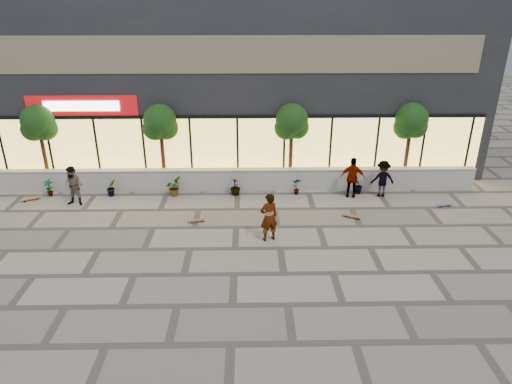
{
  "coord_description": "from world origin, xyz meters",
  "views": [
    {
      "loc": [
        0.49,
        -12.62,
        8.44
      ],
      "look_at": [
        0.79,
        3.75,
        1.3
      ],
      "focal_mm": 32.0,
      "sensor_mm": 36.0,
      "label": 1
    }
  ],
  "objects_px": {
    "tree_mideast": "(292,124)",
    "skater_right_far": "(382,179)",
    "skater_center": "(269,217)",
    "tree_east": "(411,123)",
    "skater_right_near": "(353,178)",
    "skateboard_right_near": "(352,216)",
    "tree_midwest": "(160,124)",
    "skater_left": "(74,186)",
    "skateboard_left": "(31,199)",
    "tree_west": "(39,125)",
    "skateboard_center": "(196,220)",
    "skateboard_right_far": "(444,205)"
  },
  "relations": [
    {
      "from": "skater_center",
      "to": "skateboard_left",
      "type": "xyz_separation_m",
      "value": [
        -10.42,
        3.73,
        -0.85
      ]
    },
    {
      "from": "skater_left",
      "to": "skateboard_center",
      "type": "height_order",
      "value": "skater_left"
    },
    {
      "from": "tree_east",
      "to": "skateboard_right_near",
      "type": "distance_m",
      "value": 5.71
    },
    {
      "from": "skateboard_left",
      "to": "tree_midwest",
      "type": "bearing_deg",
      "value": -11.97
    },
    {
      "from": "skater_left",
      "to": "skater_right_near",
      "type": "height_order",
      "value": "skater_right_near"
    },
    {
      "from": "skater_right_far",
      "to": "skateboard_right_far",
      "type": "height_order",
      "value": "skater_right_far"
    },
    {
      "from": "tree_midwest",
      "to": "skateboard_left",
      "type": "height_order",
      "value": "tree_midwest"
    },
    {
      "from": "skateboard_center",
      "to": "skateboard_right_far",
      "type": "xyz_separation_m",
      "value": [
        10.57,
        1.29,
        0.0
      ]
    },
    {
      "from": "skater_left",
      "to": "skateboard_right_near",
      "type": "relative_size",
      "value": 2.14
    },
    {
      "from": "skater_right_near",
      "to": "skater_right_far",
      "type": "bearing_deg",
      "value": -163.47
    },
    {
      "from": "skater_right_far",
      "to": "skater_right_near",
      "type": "bearing_deg",
      "value": 1.85
    },
    {
      "from": "tree_mideast",
      "to": "skater_right_near",
      "type": "relative_size",
      "value": 2.1
    },
    {
      "from": "skateboard_left",
      "to": "tree_east",
      "type": "bearing_deg",
      "value": -22.96
    },
    {
      "from": "skateboard_left",
      "to": "skateboard_right_far",
      "type": "relative_size",
      "value": 1.11
    },
    {
      "from": "skater_center",
      "to": "skater_right_far",
      "type": "xyz_separation_m",
      "value": [
        5.27,
        3.91,
        -0.1
      ]
    },
    {
      "from": "skateboard_left",
      "to": "skateboard_right_near",
      "type": "bearing_deg",
      "value": -36.72
    },
    {
      "from": "skater_center",
      "to": "skateboard_right_near",
      "type": "bearing_deg",
      "value": -174.18
    },
    {
      "from": "skateboard_center",
      "to": "tree_east",
      "type": "bearing_deg",
      "value": 9.2
    },
    {
      "from": "tree_east",
      "to": "skater_center",
      "type": "bearing_deg",
      "value": -141.25
    },
    {
      "from": "skater_left",
      "to": "skateboard_left",
      "type": "height_order",
      "value": "skater_left"
    },
    {
      "from": "tree_west",
      "to": "skateboard_right_far",
      "type": "distance_m",
      "value": 18.38
    },
    {
      "from": "tree_mideast",
      "to": "skater_right_near",
      "type": "distance_m",
      "value": 3.7
    },
    {
      "from": "skater_right_near",
      "to": "skater_right_far",
      "type": "relative_size",
      "value": 1.11
    },
    {
      "from": "tree_mideast",
      "to": "tree_west",
      "type": "bearing_deg",
      "value": 180.0
    },
    {
      "from": "tree_midwest",
      "to": "skater_center",
      "type": "xyz_separation_m",
      "value": [
        4.73,
        -5.43,
        -2.05
      ]
    },
    {
      "from": "tree_west",
      "to": "skateboard_center",
      "type": "bearing_deg",
      "value": -28.1
    },
    {
      "from": "skateboard_right_near",
      "to": "skateboard_right_far",
      "type": "relative_size",
      "value": 1.07
    },
    {
      "from": "tree_west",
      "to": "tree_midwest",
      "type": "height_order",
      "value": "same"
    },
    {
      "from": "skater_right_near",
      "to": "skateboard_center",
      "type": "relative_size",
      "value": 2.56
    },
    {
      "from": "tree_midwest",
      "to": "skateboard_right_near",
      "type": "relative_size",
      "value": 4.78
    },
    {
      "from": "skater_right_far",
      "to": "tree_midwest",
      "type": "bearing_deg",
      "value": -10.57
    },
    {
      "from": "skateboard_center",
      "to": "skateboard_left",
      "type": "xyz_separation_m",
      "value": [
        -7.57,
        2.25,
        0.01
      ]
    },
    {
      "from": "skater_center",
      "to": "skateboard_center",
      "type": "height_order",
      "value": "skater_center"
    },
    {
      "from": "tree_mideast",
      "to": "skater_right_near",
      "type": "bearing_deg",
      "value": -31.44
    },
    {
      "from": "skater_center",
      "to": "skateboard_right_near",
      "type": "distance_m",
      "value": 4.0
    },
    {
      "from": "tree_mideast",
      "to": "skater_right_far",
      "type": "xyz_separation_m",
      "value": [
        4.0,
        -1.52,
        -2.14
      ]
    },
    {
      "from": "skater_left",
      "to": "skater_right_near",
      "type": "distance_m",
      "value": 12.12
    },
    {
      "from": "tree_west",
      "to": "skater_left",
      "type": "relative_size",
      "value": 2.23
    },
    {
      "from": "skateboard_left",
      "to": "skateboard_right_near",
      "type": "distance_m",
      "value": 14.06
    },
    {
      "from": "skateboard_right_far",
      "to": "skateboard_left",
      "type": "bearing_deg",
      "value": 165.74
    },
    {
      "from": "tree_west",
      "to": "skater_right_far",
      "type": "distance_m",
      "value": 15.72
    },
    {
      "from": "tree_west",
      "to": "tree_mideast",
      "type": "bearing_deg",
      "value": 0.0
    },
    {
      "from": "skater_center",
      "to": "skateboard_right_far",
      "type": "height_order",
      "value": "skater_center"
    },
    {
      "from": "skater_right_near",
      "to": "skateboard_center",
      "type": "height_order",
      "value": "skater_right_near"
    },
    {
      "from": "skater_center",
      "to": "skater_left",
      "type": "bearing_deg",
      "value": -42.11
    },
    {
      "from": "tree_west",
      "to": "skateboard_right_near",
      "type": "height_order",
      "value": "tree_west"
    },
    {
      "from": "tree_east",
      "to": "skater_right_near",
      "type": "xyz_separation_m",
      "value": [
        -2.87,
        -1.61,
        -2.05
      ]
    },
    {
      "from": "tree_midwest",
      "to": "skater_left",
      "type": "xyz_separation_m",
      "value": [
        -3.47,
        -2.22,
        -2.11
      ]
    },
    {
      "from": "tree_midwest",
      "to": "tree_east",
      "type": "relative_size",
      "value": 1.0
    },
    {
      "from": "tree_mideast",
      "to": "skater_left",
      "type": "height_order",
      "value": "tree_mideast"
    }
  ]
}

